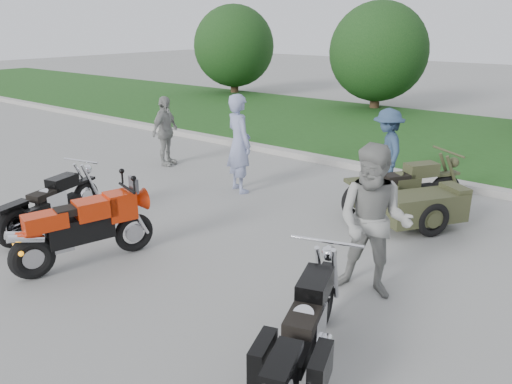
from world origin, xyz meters
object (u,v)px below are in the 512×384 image
Objects in this scene: person_grey at (373,222)px; cruiser_left at (48,206)px; person_denim at (387,151)px; cruiser_sidecar at (413,200)px; person_back at (165,131)px; sportbike_red at (81,228)px; person_stripe at (239,144)px; cruiser_right at (305,336)px.

cruiser_left is at bearing -176.73° from person_grey.
person_denim is at bearing 99.54° from person_grey.
person_back is at bearing -145.54° from cruiser_sidecar.
person_back reaches higher than sportbike_red.
cruiser_sidecar is 1.15× the size of person_grey.
sportbike_red is at bearing 119.06° from person_stripe.
person_grey is 1.15× the size of person_denim.
sportbike_red is at bearing -165.68° from person_grey.
person_denim is at bearing 86.88° from sportbike_red.
cruiser_left is at bearing -105.15° from cruiser_sidecar.
cruiser_right is 1.90m from person_grey.
person_stripe is at bearing 117.92° from cruiser_right.
cruiser_right is 1.32× the size of person_denim.
sportbike_red is 5.97m from person_denim.
cruiser_left is 0.95× the size of cruiser_sidecar.
person_denim is (1.94, 5.64, 0.27)m from sportbike_red.
person_denim is (-1.56, 3.88, -0.13)m from person_grey.
cruiser_right reaches higher than cruiser_left.
person_denim is 5.10m from person_back.
person_stripe is (-3.42, -0.45, 0.55)m from cruiser_sidecar.
person_denim is (2.31, 1.79, -0.14)m from person_stripe.
cruiser_left is at bearing -174.68° from person_back.
cruiser_left is 5.22m from person_grey.
cruiser_left is 1.27× the size of person_denim.
person_back is at bearing 96.88° from cruiser_left.
person_stripe is (-4.09, 3.90, 0.53)m from cruiser_right.
person_stripe is 1.01× the size of person_grey.
cruiser_left is 1.09× the size of person_stripe.
person_denim reaches higher than person_back.
sportbike_red is 3.94m from person_grey.
sportbike_red is 1.22× the size of person_back.
cruiser_right is 5.67m from person_stripe.
cruiser_sidecar is at bearing 70.52° from sportbike_red.
person_denim is 1.02× the size of person_back.
cruiser_right is 1.00× the size of cruiser_sidecar.
cruiser_sidecar is at bearing 87.69° from person_grey.
person_back is (-4.91, -1.39, -0.02)m from person_denim.
cruiser_sidecar is (3.05, 4.30, -0.13)m from sportbike_red.
person_stripe is 4.40m from person_grey.
person_denim is (-1.11, 1.34, 0.41)m from cruiser_sidecar.
sportbike_red is at bearing -160.50° from person_back.
person_back is (-6.68, 4.30, 0.37)m from cruiser_right.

